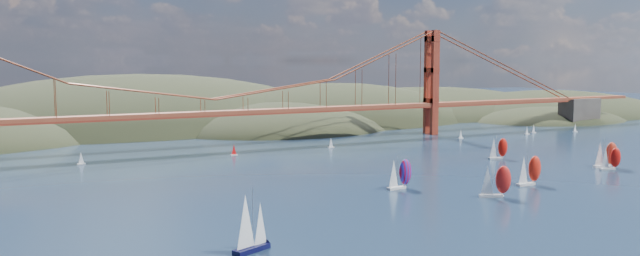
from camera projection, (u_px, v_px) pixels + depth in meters
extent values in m
ellipsoid|color=black|center=(139.00, 152.00, 382.31)|extent=(300.00, 180.00, 96.00)
ellipsoid|color=black|center=(334.00, 141.00, 410.29)|extent=(220.00, 140.00, 76.00)
ellipsoid|color=black|center=(283.00, 143.00, 360.43)|extent=(140.00, 110.00, 48.00)
ellipsoid|color=black|center=(426.00, 127.00, 468.78)|extent=(260.00, 160.00, 60.00)
ellipsoid|color=black|center=(549.00, 125.00, 472.16)|extent=(220.00, 150.00, 52.00)
ellipsoid|color=black|center=(547.00, 127.00, 415.83)|extent=(120.00, 90.00, 28.00)
cube|color=#964226|center=(214.00, 113.00, 277.41)|extent=(440.00, 7.00, 1.60)
cube|color=maroon|center=(214.00, 115.00, 277.53)|extent=(440.00, 7.00, 0.80)
cube|color=maroon|center=(431.00, 83.00, 331.01)|extent=(4.00, 8.50, 55.00)
cube|color=#4C443D|center=(579.00, 111.00, 385.21)|extent=(24.00, 12.00, 16.00)
cube|color=#964226|center=(593.00, 98.00, 389.84)|extent=(52.00, 7.00, 1.60)
cube|color=black|center=(252.00, 249.00, 128.08)|extent=(8.93, 5.52, 1.04)
cylinder|color=#99999E|center=(253.00, 216.00, 127.68)|extent=(0.13, 0.13, 12.50)
cone|color=white|center=(246.00, 221.00, 126.24)|extent=(6.32, 6.32, 11.00)
cone|color=white|center=(260.00, 223.00, 129.52)|extent=(4.51, 4.51, 8.75)
cube|color=silver|center=(491.00, 196.00, 179.25)|extent=(6.57, 4.24, 0.77)
cylinder|color=#99999E|center=(492.00, 178.00, 178.71)|extent=(0.10, 0.10, 9.59)
cone|color=white|center=(487.00, 180.00, 178.68)|extent=(4.73, 4.73, 8.44)
ellipsoid|color=red|center=(503.00, 180.00, 178.95)|extent=(5.24, 4.39, 8.06)
cube|color=white|center=(526.00, 184.00, 195.95)|extent=(6.48, 1.89, 0.78)
cylinder|color=#99999E|center=(527.00, 168.00, 195.54)|extent=(0.10, 0.10, 9.69)
cone|color=white|center=(524.00, 170.00, 194.92)|extent=(3.66, 3.66, 8.53)
ellipsoid|color=red|center=(535.00, 169.00, 197.03)|extent=(4.56, 2.90, 8.14)
cube|color=white|center=(607.00, 169.00, 224.02)|extent=(5.79, 3.13, 0.67)
cylinder|color=#99999E|center=(609.00, 157.00, 223.58)|extent=(0.08, 0.08, 8.36)
cone|color=white|center=(605.00, 158.00, 223.40)|extent=(3.90, 3.90, 7.36)
ellipsoid|color=red|center=(616.00, 157.00, 224.13)|extent=(4.45, 3.49, 7.03)
cube|color=silver|center=(496.00, 158.00, 248.49)|extent=(6.00, 2.61, 0.70)
cylinder|color=#99999E|center=(497.00, 147.00, 248.07)|extent=(0.09, 0.09, 8.70)
cone|color=white|center=(494.00, 148.00, 247.72)|extent=(3.76, 3.76, 7.66)
ellipsoid|color=red|center=(503.00, 147.00, 248.98)|extent=(4.44, 3.22, 7.31)
cube|color=white|center=(602.00, 166.00, 229.23)|extent=(6.74, 3.60, 0.78)
cylinder|color=#99999E|center=(604.00, 152.00, 228.73)|extent=(0.10, 0.10, 9.73)
cone|color=white|center=(600.00, 154.00, 228.51)|extent=(4.52, 4.52, 8.57)
ellipsoid|color=red|center=(611.00, 153.00, 229.38)|extent=(5.17, 4.04, 8.18)
cube|color=white|center=(396.00, 188.00, 190.29)|extent=(6.45, 2.34, 0.76)
cylinder|color=#99999E|center=(397.00, 171.00, 189.91)|extent=(0.09, 0.09, 9.48)
cone|color=white|center=(394.00, 173.00, 189.19)|extent=(3.85, 3.85, 8.34)
ellipsoid|color=#A10620|center=(405.00, 172.00, 191.66)|extent=(4.66, 3.17, 7.96)
cube|color=silver|center=(81.00, 164.00, 235.61)|extent=(3.00, 1.00, 0.50)
cone|color=white|center=(81.00, 158.00, 235.36)|extent=(2.00, 2.00, 4.20)
cube|color=silver|center=(461.00, 138.00, 313.29)|extent=(3.00, 1.00, 0.50)
cone|color=white|center=(461.00, 134.00, 313.04)|extent=(2.00, 2.00, 4.20)
cube|color=silver|center=(527.00, 134.00, 330.25)|extent=(3.00, 1.00, 0.50)
cone|color=white|center=(527.00, 130.00, 330.00)|extent=(2.00, 2.00, 4.20)
cube|color=silver|center=(534.00, 133.00, 337.77)|extent=(3.00, 1.00, 0.50)
cone|color=white|center=(534.00, 128.00, 337.52)|extent=(2.00, 2.00, 4.20)
cube|color=silver|center=(575.00, 132.00, 342.46)|extent=(3.00, 1.00, 0.50)
cone|color=white|center=(575.00, 127.00, 342.21)|extent=(2.00, 2.00, 4.20)
cube|color=silver|center=(331.00, 148.00, 279.81)|extent=(3.00, 1.00, 0.50)
cone|color=white|center=(331.00, 142.00, 279.56)|extent=(2.00, 2.00, 4.20)
cube|color=silver|center=(234.00, 155.00, 257.59)|extent=(3.00, 1.00, 0.50)
cone|color=red|center=(234.00, 149.00, 257.34)|extent=(2.00, 2.00, 4.20)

